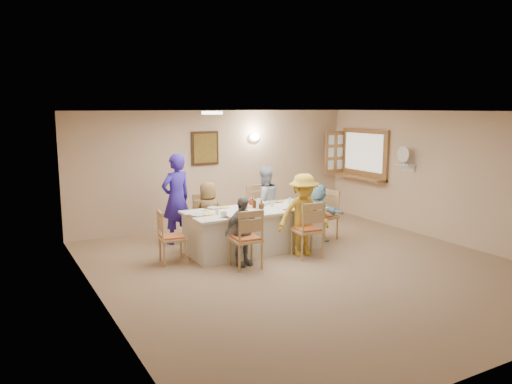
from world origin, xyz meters
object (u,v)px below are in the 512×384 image
chair_right_end (324,215)px  diner_right_end (318,212)px  chair_front_right (307,229)px  desk_fan (405,157)px  diner_back_right (264,202)px  chair_back_left (206,220)px  condiment_ketchup (251,203)px  diner_front_left (242,231)px  diner_front_right (303,215)px  chair_back_right (261,211)px  chair_left_end (172,237)px  caregiver (176,199)px  dining_table (254,230)px  serving_hatch (365,154)px  chair_front_left (246,238)px  diner_back_left (208,214)px

chair_right_end → diner_right_end: size_ratio=0.86×
chair_front_right → diner_right_end: bearing=-129.2°
desk_fan → diner_back_right: 3.06m
chair_back_left → condiment_ketchup: 1.02m
chair_back_left → diner_front_left: diner_front_left is taller
chair_front_right → diner_front_right: (0.00, 0.12, 0.22)m
desk_fan → chair_back_right: size_ratio=0.29×
desk_fan → chair_back_right: desk_fan is taller
chair_front_right → chair_left_end: bearing=-13.9°
diner_back_right → desk_fan: bearing=165.5°
chair_back_right → caregiver: bearing=170.5°
dining_table → serving_hatch: bearing=17.4°
diner_right_end → diner_front_left: bearing=97.9°
chair_front_left → dining_table: bearing=-122.8°
chair_front_left → condiment_ketchup: size_ratio=4.42×
chair_right_end → caregiver: (-2.60, 1.15, 0.37)m
diner_back_left → diner_back_right: diner_back_right is taller
chair_front_left → condiment_ketchup: chair_front_left is taller
diner_back_left → chair_right_end: bearing=165.2°
caregiver → chair_front_right: bearing=114.7°
diner_front_left → diner_right_end: (2.02, 0.68, -0.01)m
chair_right_end → diner_back_right: 1.19m
chair_front_left → diner_back_left: bearing=-85.9°
desk_fan → chair_front_left: (-3.99, -0.55, -1.06)m
caregiver → condiment_ketchup: caregiver is taller
chair_back_right → caregiver: 1.72m
desk_fan → dining_table: size_ratio=0.12×
dining_table → chair_left_end: (-1.55, 0.00, 0.07)m
chair_front_right → chair_right_end: bearing=-133.4°
dining_table → diner_back_right: size_ratio=1.76×
chair_back_left → chair_left_end: (-0.95, -0.80, -0.02)m
chair_back_right → diner_front_right: (0.00, -1.48, 0.20)m
chair_right_end → diner_back_right: diner_back_right is taller
chair_front_left → chair_right_end: (2.15, 0.80, -0.01)m
chair_left_end → chair_right_end: bearing=-82.7°
chair_front_left → chair_left_end: bearing=-36.0°
chair_left_end → diner_right_end: (2.97, 0.00, 0.11)m
chair_back_right → caregiver: caregiver is taller
chair_back_right → diner_front_right: diner_front_right is taller
dining_table → chair_left_end: bearing=180.0°
desk_fan → chair_back_left: size_ratio=0.32×
chair_front_right → chair_left_end: (-2.15, 0.80, -0.05)m
diner_back_right → diner_front_left: size_ratio=1.24×
condiment_ketchup → diner_back_right: bearing=44.9°
desk_fan → condiment_ketchup: desk_fan is taller
chair_front_right → diner_right_end: size_ratio=0.88×
chair_back_left → chair_front_left: chair_front_left is taller
chair_back_right → dining_table: bearing=-124.4°
diner_front_left → chair_right_end: bearing=6.5°
chair_back_left → diner_front_right: size_ratio=0.66×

